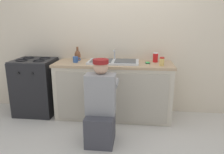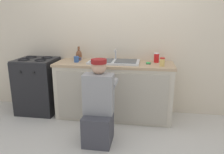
{
  "view_description": "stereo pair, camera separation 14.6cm",
  "coord_description": "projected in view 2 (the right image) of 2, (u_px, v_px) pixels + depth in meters",
  "views": [
    {
      "loc": [
        0.37,
        -3.1,
        1.59
      ],
      "look_at": [
        0.0,
        0.1,
        0.73
      ],
      "focal_mm": 35.0,
      "sensor_mm": 36.0,
      "label": 1
    },
    {
      "loc": [
        0.51,
        -3.08,
        1.59
      ],
      "look_at": [
        0.0,
        0.1,
        0.73
      ],
      "focal_mm": 35.0,
      "sensor_mm": 36.0,
      "label": 2
    }
  ],
  "objects": [
    {
      "name": "condiment_jar",
      "position": [
        162.0,
        62.0,
        3.21
      ],
      "size": [
        0.07,
        0.07,
        0.13
      ],
      "color": "#DBB760",
      "rests_on": "countertop"
    },
    {
      "name": "cell_phone",
      "position": [
        148.0,
        63.0,
        3.41
      ],
      "size": [
        0.07,
        0.14,
        0.01
      ],
      "color": "black",
      "rests_on": "countertop"
    },
    {
      "name": "countertop",
      "position": [
        114.0,
        64.0,
        3.48
      ],
      "size": [
        1.88,
        0.62,
        0.04
      ],
      "primitive_type": "cube",
      "color": "tan",
      "rests_on": "counter_cabinet"
    },
    {
      "name": "back_wall",
      "position": [
        117.0,
        39.0,
        3.72
      ],
      "size": [
        6.0,
        0.1,
        2.5
      ],
      "primitive_type": "cube",
      "color": "beige",
      "rests_on": "ground_plane"
    },
    {
      "name": "vase_decorative",
      "position": [
        79.0,
        55.0,
        3.66
      ],
      "size": [
        0.1,
        0.1,
        0.23
      ],
      "color": "brown",
      "rests_on": "countertop"
    },
    {
      "name": "counter_cabinet",
      "position": [
        114.0,
        91.0,
        3.59
      ],
      "size": [
        1.84,
        0.62,
        0.87
      ],
      "color": "beige",
      "rests_on": "ground_plane"
    },
    {
      "name": "plumber_person",
      "position": [
        99.0,
        109.0,
        2.83
      ],
      "size": [
        0.42,
        0.61,
        1.1
      ],
      "color": "#3F3F47",
      "rests_on": "ground_plane"
    },
    {
      "name": "soda_cup_red",
      "position": [
        156.0,
        58.0,
        3.48
      ],
      "size": [
        0.08,
        0.08,
        0.15
      ],
      "color": "red",
      "rests_on": "countertop"
    },
    {
      "name": "sink_double_basin",
      "position": [
        114.0,
        62.0,
        3.47
      ],
      "size": [
        0.8,
        0.44,
        0.19
      ],
      "color": "silver",
      "rests_on": "countertop"
    },
    {
      "name": "stove_range",
      "position": [
        38.0,
        85.0,
        3.79
      ],
      "size": [
        0.65,
        0.62,
        0.95
      ],
      "color": "black",
      "rests_on": "ground_plane"
    },
    {
      "name": "ground_plane",
      "position": [
        111.0,
        124.0,
        3.42
      ],
      "size": [
        12.0,
        12.0,
        0.0
      ],
      "primitive_type": "plane",
      "color": "beige"
    },
    {
      "name": "coffee_mug",
      "position": [
        77.0,
        59.0,
        3.51
      ],
      "size": [
        0.13,
        0.08,
        0.09
      ],
      "color": "#335699",
      "rests_on": "countertop"
    }
  ]
}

